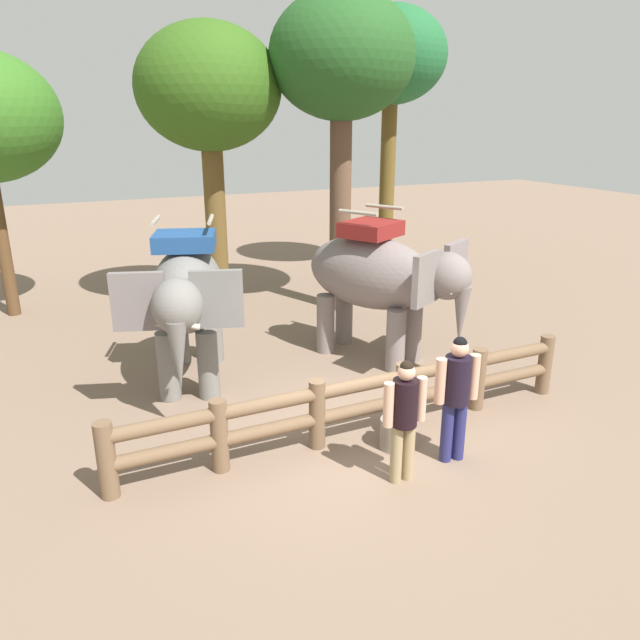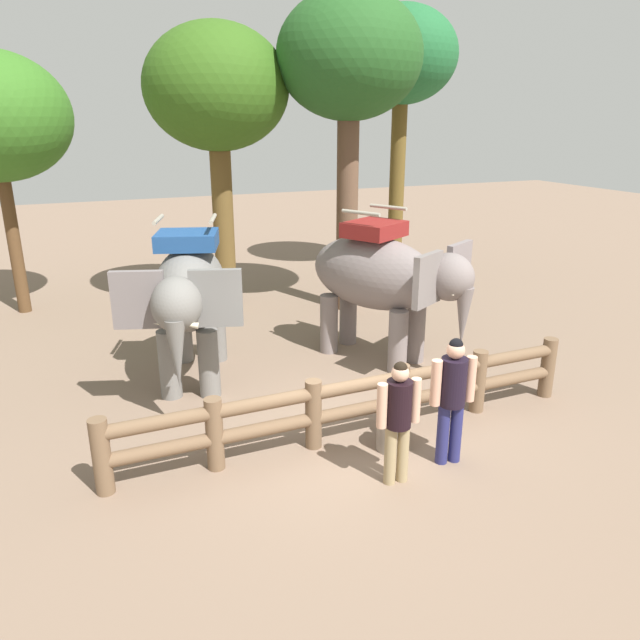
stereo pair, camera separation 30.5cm
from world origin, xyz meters
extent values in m
plane|color=#7C6452|center=(0.00, 0.00, 0.00)|extent=(60.00, 60.00, 0.00)
cylinder|color=brown|center=(-3.63, 0.02, 0.53)|extent=(0.24, 0.24, 1.05)
cylinder|color=brown|center=(-2.18, 0.03, 0.53)|extent=(0.24, 0.24, 1.05)
cylinder|color=brown|center=(-0.73, 0.05, 0.53)|extent=(0.24, 0.24, 1.05)
cylinder|color=brown|center=(0.73, 0.06, 0.53)|extent=(0.24, 0.24, 1.05)
cylinder|color=brown|center=(2.18, 0.07, 0.53)|extent=(0.24, 0.24, 1.05)
cylinder|color=brown|center=(3.63, 0.09, 0.53)|extent=(0.24, 0.24, 1.05)
cylinder|color=brown|center=(0.00, 0.05, 0.45)|extent=(7.26, 0.27, 0.20)
cylinder|color=brown|center=(0.00, 0.05, 0.85)|extent=(7.26, 0.27, 0.20)
cylinder|color=slate|center=(-1.74, 2.33, 0.60)|extent=(0.36, 0.36, 1.21)
cylinder|color=slate|center=(-2.37, 2.53, 0.60)|extent=(0.36, 0.36, 1.21)
cylinder|color=slate|center=(-1.24, 3.88, 0.60)|extent=(0.36, 0.36, 1.21)
cylinder|color=slate|center=(-1.87, 4.08, 0.60)|extent=(0.36, 0.36, 1.21)
ellipsoid|color=slate|center=(-1.80, 3.20, 1.73)|extent=(1.98, 2.95, 1.41)
ellipsoid|color=slate|center=(-2.30, 1.68, 1.91)|extent=(1.01, 1.10, 0.86)
cube|color=slate|center=(-1.70, 1.60, 1.96)|extent=(0.80, 0.36, 0.90)
cube|color=slate|center=(-2.82, 1.96, 1.96)|extent=(0.80, 0.36, 0.90)
cone|color=slate|center=(-2.39, 1.37, 1.22)|extent=(0.32, 0.32, 1.11)
cone|color=beige|center=(-2.22, 1.41, 1.66)|extent=(0.38, 0.21, 0.15)
cone|color=beige|center=(-2.52, 1.51, 1.66)|extent=(0.38, 0.21, 0.15)
cube|color=navy|center=(-1.80, 3.20, 2.58)|extent=(1.25, 1.18, 0.28)
cylinder|color=#A59E8C|center=(-1.36, 3.06, 2.94)|extent=(0.32, 0.80, 0.07)
cylinder|color=#A59E8C|center=(-2.24, 3.35, 2.94)|extent=(0.32, 0.80, 0.07)
cylinder|color=slate|center=(2.35, 2.31, 0.60)|extent=(0.36, 0.36, 1.21)
cylinder|color=slate|center=(1.77, 1.99, 0.60)|extent=(0.36, 0.36, 1.21)
cylinder|color=slate|center=(1.56, 3.74, 0.60)|extent=(0.36, 0.36, 1.21)
cylinder|color=slate|center=(0.98, 3.42, 0.60)|extent=(0.36, 0.36, 1.21)
ellipsoid|color=slate|center=(1.66, 2.87, 1.74)|extent=(2.37, 2.97, 1.41)
ellipsoid|color=slate|center=(2.44, 1.46, 1.92)|extent=(1.11, 1.17, 0.86)
cube|color=slate|center=(2.90, 1.84, 1.97)|extent=(0.76, 0.50, 0.91)
cube|color=slate|center=(1.87, 1.27, 1.97)|extent=(0.76, 0.50, 0.91)
cone|color=slate|center=(2.60, 1.18, 1.22)|extent=(0.32, 0.32, 1.11)
cone|color=beige|center=(2.69, 1.34, 1.67)|extent=(0.37, 0.26, 0.15)
cone|color=beige|center=(2.41, 1.18, 1.67)|extent=(0.37, 0.26, 0.15)
cube|color=maroon|center=(1.66, 2.87, 2.59)|extent=(1.34, 1.29, 0.28)
cylinder|color=#A59E8C|center=(2.07, 3.09, 2.95)|extent=(0.46, 0.75, 0.07)
cylinder|color=#A59E8C|center=(1.26, 2.64, 2.95)|extent=(0.46, 0.75, 0.07)
cylinder|color=#9C875F|center=(0.04, -1.20, 0.41)|extent=(0.16, 0.16, 0.82)
cylinder|color=#9C875F|center=(-0.15, -1.19, 0.41)|extent=(0.16, 0.16, 0.82)
cylinder|color=black|center=(-0.05, -1.20, 1.14)|extent=(0.35, 0.35, 0.63)
cylinder|color=#D9A487|center=(0.18, -1.21, 1.15)|extent=(0.13, 0.13, 0.60)
cylinder|color=#D9A487|center=(-0.29, -1.19, 1.15)|extent=(0.13, 0.13, 0.60)
sphere|color=#D9A487|center=(-0.05, -1.20, 1.57)|extent=(0.23, 0.23, 0.23)
sphere|color=black|center=(-0.05, -1.20, 1.63)|extent=(0.18, 0.18, 0.18)
cylinder|color=navy|center=(0.96, -1.06, 0.44)|extent=(0.17, 0.17, 0.88)
cylinder|color=navy|center=(0.77, -1.04, 0.44)|extent=(0.17, 0.17, 0.88)
cylinder|color=black|center=(0.86, -1.05, 1.22)|extent=(0.40, 0.40, 0.68)
cylinder|color=#DA9F83|center=(1.12, -1.08, 1.24)|extent=(0.14, 0.14, 0.64)
cylinder|color=#DA9F83|center=(0.61, -1.02, 1.24)|extent=(0.14, 0.14, 0.64)
sphere|color=#DA9F83|center=(0.86, -1.05, 1.68)|extent=(0.24, 0.24, 0.24)
sphere|color=black|center=(0.86, -1.05, 1.75)|extent=(0.19, 0.19, 0.19)
cylinder|color=brown|center=(-4.95, 8.82, 1.84)|extent=(0.30, 0.30, 3.67)
cylinder|color=brown|center=(-0.16, 7.34, 2.16)|extent=(0.50, 0.50, 4.32)
ellipsoid|color=#305917|center=(-0.16, 7.34, 5.24)|extent=(3.34, 3.34, 2.84)
cylinder|color=brown|center=(5.44, 8.69, 2.69)|extent=(0.45, 0.45, 5.38)
ellipsoid|color=#1F5F30|center=(5.44, 8.69, 6.23)|extent=(3.10, 3.10, 2.64)
cylinder|color=brown|center=(2.57, 6.02, 2.49)|extent=(0.52, 0.52, 4.99)
ellipsoid|color=#21511F|center=(2.57, 6.02, 5.89)|extent=(3.29, 3.29, 2.79)
cylinder|color=gray|center=(0.31, -0.45, 0.23)|extent=(0.47, 0.47, 0.46)
camera|label=1|loc=(-3.89, -7.02, 4.59)|focal=33.61mm
camera|label=2|loc=(-3.61, -7.14, 4.59)|focal=33.61mm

